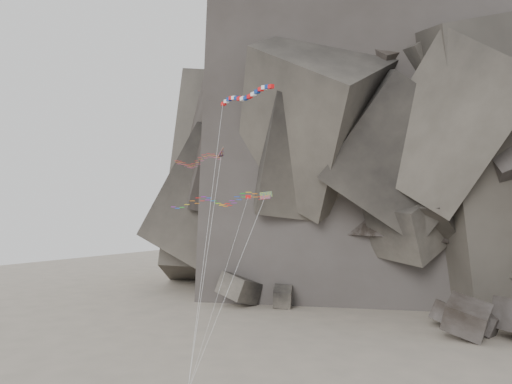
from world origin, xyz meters
The scene contains 7 objects.
ground centered at (0.00, 0.00, 0.00)m, with size 260.00×260.00×0.00m, color #9F9280.
headland centered at (0.00, 70.00, 42.00)m, with size 110.00×70.00×84.00m, color #554F46, non-canonical shape.
boulder_field centered at (17.48, 32.66, 2.07)m, with size 79.24×13.60×7.15m.
delta_kite centered at (-9.73, 2.75, 25.08)m, with size 14.69×14.47×25.28m.
banner_kite centered at (-0.61, 0.82, 31.94)m, with size 10.09×14.27×31.26m.
parafoil_kite centered at (-6.25, 2.25, 19.81)m, with size 15.55×13.96×19.44m.
pennant_kite centered at (0.00, -1.23, 16.86)m, with size 1.30×12.05×18.96m.
Camera 1 is at (32.03, -47.74, 18.71)m, focal length 35.00 mm.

